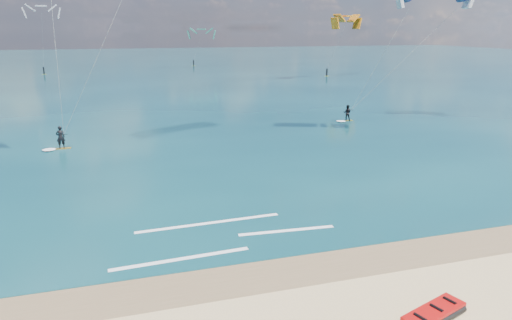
{
  "coord_description": "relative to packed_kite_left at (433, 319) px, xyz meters",
  "views": [
    {
      "loc": [
        -3.47,
        -11.41,
        8.84
      ],
      "look_at": [
        2.2,
        8.0,
        2.97
      ],
      "focal_mm": 32.0,
      "sensor_mm": 36.0,
      "label": 1
    }
  ],
  "objects": [
    {
      "name": "shoreline_foam",
      "position": [
        -5.17,
        7.66,
        0.04
      ],
      "size": [
        9.91,
        3.61,
        0.01
      ],
      "color": "white",
      "rests_on": "ground"
    },
    {
      "name": "ground",
      "position": [
        -5.4,
        41.06,
        0.0
      ],
      "size": [
        320.0,
        320.0,
        0.0
      ],
      "primitive_type": "plane",
      "color": "tan",
      "rests_on": "ground"
    },
    {
      "name": "distant_kites",
      "position": [
        -15.15,
        81.75,
        5.34
      ],
      "size": [
        85.59,
        34.45,
        12.69
      ],
      "color": "teal",
      "rests_on": "ground"
    },
    {
      "name": "sea",
      "position": [
        -5.4,
        105.06,
        0.02
      ],
      "size": [
        320.0,
        200.0,
        0.04
      ],
      "primitive_type": "cube",
      "color": "#0B333E",
      "rests_on": "ground"
    },
    {
      "name": "kitesurfer_far",
      "position": [
        14.73,
        27.0,
        6.89
      ],
      "size": [
        10.39,
        7.27,
        13.42
      ],
      "rotation": [
        0.0,
        0.0,
        0.06
      ],
      "color": "gold",
      "rests_on": "sea"
    },
    {
      "name": "kitesurfer_main",
      "position": [
        -11.46,
        23.63,
        9.19
      ],
      "size": [
        10.88,
        6.89,
        17.71
      ],
      "rotation": [
        0.0,
        0.0,
        0.0
      ],
      "color": "gold",
      "rests_on": "sea"
    },
    {
      "name": "wet_sand_strip",
      "position": [
        -5.4,
        4.06,
        0.0
      ],
      "size": [
        320.0,
        2.4,
        0.01
      ],
      "primitive_type": "cube",
      "color": "brown",
      "rests_on": "ground"
    },
    {
      "name": "packed_kite_left",
      "position": [
        0.0,
        0.0,
        0.0
      ],
      "size": [
        2.77,
        1.84,
        0.39
      ],
      "primitive_type": null,
      "rotation": [
        0.0,
        0.0,
        0.32
      ],
      "color": "#C10C0A",
      "rests_on": "ground"
    }
  ]
}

